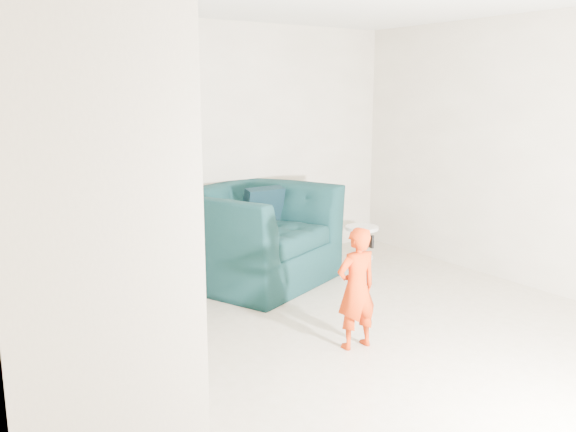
# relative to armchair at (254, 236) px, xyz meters

# --- Properties ---
(floor) EXTENTS (5.50, 5.50, 0.00)m
(floor) POSITION_rel_armchair_xyz_m (-0.27, -2.01, -0.49)
(floor) COLOR tan
(floor) RESTS_ON ground
(back_wall) EXTENTS (5.00, 0.00, 5.00)m
(back_wall) POSITION_rel_armchair_xyz_m (-0.27, 0.74, 0.86)
(back_wall) COLOR #A99D89
(back_wall) RESTS_ON floor
(right_wall) EXTENTS (0.00, 5.50, 5.50)m
(right_wall) POSITION_rel_armchair_xyz_m (2.23, -2.01, 0.86)
(right_wall) COLOR #A99D89
(right_wall) RESTS_ON floor
(armchair) EXTENTS (1.90, 1.80, 0.98)m
(armchair) POSITION_rel_armchair_xyz_m (0.00, 0.00, 0.00)
(armchair) COLOR black
(armchair) RESTS_ON floor
(toddler) EXTENTS (0.36, 0.25, 0.96)m
(toddler) POSITION_rel_armchair_xyz_m (-0.20, -1.87, -0.01)
(toddler) COLOR #9E2405
(toddler) RESTS_ON floor
(side_table) EXTENTS (0.39, 0.39, 0.39)m
(side_table) POSITION_rel_armchair_xyz_m (1.50, 0.06, -0.23)
(side_table) COLOR white
(side_table) RESTS_ON floor
(staircase) EXTENTS (1.02, 3.03, 3.62)m
(staircase) POSITION_rel_armchair_xyz_m (-2.27, -1.46, 0.46)
(staircase) COLOR #ADA089
(staircase) RESTS_ON floor
(cushion) EXTENTS (0.44, 0.21, 0.43)m
(cushion) POSITION_rel_armchair_xyz_m (0.24, 0.21, 0.25)
(cushion) COLOR black
(cushion) RESTS_ON armchair
(throw) EXTENTS (0.04, 0.43, 0.49)m
(throw) POSITION_rel_armchair_xyz_m (-0.62, 0.06, 0.13)
(throw) COLOR black
(throw) RESTS_ON armchair
(phone) EXTENTS (0.02, 0.05, 0.10)m
(phone) POSITION_rel_armchair_xyz_m (-0.07, -1.88, 0.34)
(phone) COLOR black
(phone) RESTS_ON toddler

